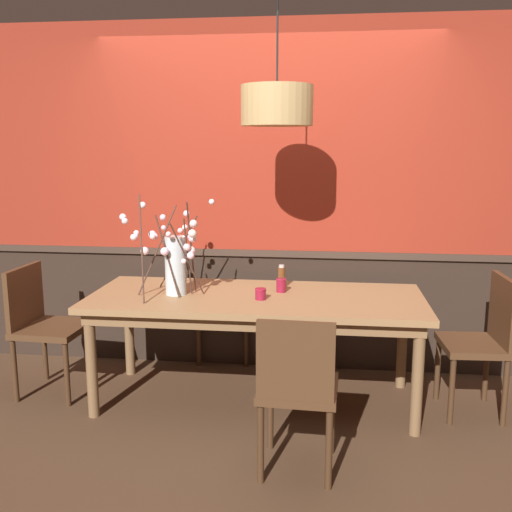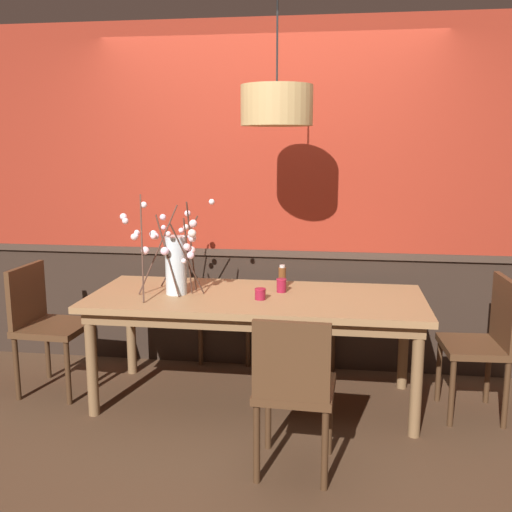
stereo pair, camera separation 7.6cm
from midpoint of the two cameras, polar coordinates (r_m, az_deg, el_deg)
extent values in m
plane|color=#4C3321|center=(4.10, -0.55, -13.91)|extent=(24.00, 24.00, 0.00)
cube|color=#2D2119|center=(4.61, 0.59, -5.24)|extent=(4.65, 0.12, 0.88)
cube|color=#3E2E24|center=(4.50, 0.59, 0.39)|extent=(4.65, 0.14, 0.05)
cube|color=maroon|center=(4.43, 0.63, 11.22)|extent=(4.65, 0.12, 1.73)
cube|color=#997047|center=(3.86, -0.56, -4.17)|extent=(2.19, 0.90, 0.04)
cube|color=brown|center=(3.88, -0.56, -5.05)|extent=(2.08, 0.79, 0.08)
cylinder|color=brown|center=(3.90, -16.32, -10.15)|extent=(0.07, 0.07, 0.70)
cylinder|color=brown|center=(3.64, 14.89, -11.61)|extent=(0.07, 0.07, 0.70)
cylinder|color=brown|center=(4.53, -12.76, -7.04)|extent=(0.07, 0.07, 0.70)
cylinder|color=brown|center=(4.31, 13.60, -8.01)|extent=(0.07, 0.07, 0.70)
cube|color=#4C301C|center=(4.71, -3.55, -4.81)|extent=(0.46, 0.42, 0.04)
cube|color=#4C301C|center=(4.83, -3.33, -1.54)|extent=(0.41, 0.06, 0.43)
cylinder|color=#412917|center=(4.61, -1.43, -8.23)|extent=(0.04, 0.04, 0.43)
cylinder|color=#412917|center=(4.65, -6.09, -8.10)|extent=(0.04, 0.04, 0.43)
cylinder|color=#412917|center=(4.92, -1.10, -6.98)|extent=(0.04, 0.04, 0.43)
cylinder|color=#412917|center=(4.96, -5.45, -6.87)|extent=(0.04, 0.04, 0.43)
cube|color=#4C301C|center=(3.16, 3.46, -12.78)|extent=(0.43, 0.43, 0.04)
cube|color=#4C301C|center=(2.90, 3.11, -10.21)|extent=(0.39, 0.05, 0.40)
cylinder|color=#412917|center=(3.44, 0.76, -15.07)|extent=(0.04, 0.04, 0.43)
cylinder|color=#412917|center=(3.41, 6.75, -15.39)|extent=(0.04, 0.04, 0.43)
cylinder|color=#412917|center=(3.13, -0.28, -17.87)|extent=(0.04, 0.04, 0.43)
cylinder|color=#412917|center=(3.09, 6.40, -18.27)|extent=(0.04, 0.04, 0.43)
cube|color=#4C301C|center=(4.01, 19.85, -8.22)|extent=(0.40, 0.45, 0.04)
cube|color=#4C301C|center=(3.99, 22.43, -4.91)|extent=(0.06, 0.41, 0.43)
cylinder|color=#412917|center=(3.88, 18.02, -12.47)|extent=(0.04, 0.04, 0.43)
cylinder|color=#412917|center=(4.21, 16.81, -10.54)|extent=(0.04, 0.04, 0.43)
cylinder|color=#412917|center=(3.97, 22.63, -12.25)|extent=(0.04, 0.04, 0.43)
cylinder|color=#412917|center=(4.30, 21.07, -10.39)|extent=(0.04, 0.04, 0.43)
cube|color=#4C301C|center=(4.32, -19.69, -6.69)|extent=(0.46, 0.47, 0.04)
cube|color=#4C301C|center=(4.36, -22.16, -3.61)|extent=(0.06, 0.43, 0.41)
cylinder|color=#412917|center=(4.47, -16.13, -9.16)|extent=(0.04, 0.04, 0.44)
cylinder|color=#412917|center=(4.15, -18.49, -10.90)|extent=(0.04, 0.04, 0.44)
cylinder|color=#412917|center=(4.64, -20.37, -8.68)|extent=(0.04, 0.04, 0.44)
cylinder|color=#412917|center=(4.33, -22.97, -10.28)|extent=(0.04, 0.04, 0.44)
cube|color=#4C301C|center=(4.65, 4.64, -4.84)|extent=(0.44, 0.44, 0.04)
cube|color=#4C301C|center=(4.79, 4.79, -1.58)|extent=(0.41, 0.04, 0.41)
cylinder|color=#412917|center=(4.54, 6.87, -8.49)|extent=(0.04, 0.04, 0.44)
cylinder|color=#412917|center=(4.56, 2.09, -8.35)|extent=(0.04, 0.04, 0.44)
cylinder|color=#412917|center=(4.90, 6.91, -7.04)|extent=(0.04, 0.04, 0.44)
cylinder|color=#412917|center=(4.91, 2.49, -6.92)|extent=(0.04, 0.04, 0.44)
cylinder|color=silver|center=(3.88, -8.41, -0.93)|extent=(0.14, 0.14, 0.39)
cylinder|color=silver|center=(3.92, -8.36, -3.04)|extent=(0.12, 0.12, 0.09)
cylinder|color=#472D23|center=(3.78, -7.30, -0.35)|extent=(0.18, 0.21, 0.50)
sphere|color=white|center=(3.77, -6.98, 0.05)|extent=(0.05, 0.05, 0.05)
sphere|color=#FECCD3|center=(3.64, -6.72, 3.15)|extent=(0.05, 0.05, 0.05)
sphere|color=#F5DCD1|center=(3.65, -6.82, 2.19)|extent=(0.05, 0.05, 0.05)
sphere|color=white|center=(3.77, -7.64, -0.51)|extent=(0.03, 0.03, 0.03)
cylinder|color=#472D23|center=(3.82, -6.90, 0.76)|extent=(0.02, 0.23, 0.62)
sphere|color=#FFD0D3|center=(3.81, -6.90, 0.55)|extent=(0.05, 0.05, 0.05)
sphere|color=white|center=(3.74, -4.93, 5.29)|extent=(0.04, 0.04, 0.04)
sphere|color=#FFD1E4|center=(3.83, -6.78, 1.79)|extent=(0.03, 0.03, 0.03)
cylinder|color=#472D23|center=(3.84, -11.67, 0.86)|extent=(0.13, 0.36, 0.65)
sphere|color=white|center=(3.80, -13.24, 3.32)|extent=(0.04, 0.04, 0.04)
sphere|color=silver|center=(3.84, -12.23, 1.90)|extent=(0.03, 0.03, 0.03)
sphere|color=white|center=(3.85, -12.16, 2.21)|extent=(0.04, 0.04, 0.04)
sphere|color=#FCD1E3|center=(3.83, -13.43, 3.72)|extent=(0.04, 0.04, 0.04)
sphere|color=#FCCEDA|center=(3.86, -11.37, 0.48)|extent=(0.05, 0.05, 0.05)
sphere|color=#FAD0D4|center=(3.84, -12.41, 1.80)|extent=(0.05, 0.05, 0.05)
cylinder|color=#472D23|center=(4.03, -8.12, 0.40)|extent=(0.28, 0.03, 0.51)
sphere|color=#F7CFDE|center=(4.11, -7.34, 4.13)|extent=(0.04, 0.04, 0.04)
sphere|color=#FFC6D3|center=(4.06, -7.94, 2.47)|extent=(0.04, 0.04, 0.04)
sphere|color=white|center=(4.07, -7.49, 2.79)|extent=(0.04, 0.04, 0.04)
cylinder|color=#472D23|center=(3.81, -7.24, -0.07)|extent=(0.02, 0.14, 0.52)
sphere|color=#FEC8E1|center=(3.74, -7.03, 1.87)|extent=(0.03, 0.03, 0.03)
sphere|color=#F5CEDE|center=(3.75, -6.82, 1.72)|extent=(0.05, 0.05, 0.05)
sphere|color=#F7CACF|center=(3.77, -7.34, 0.85)|extent=(0.05, 0.05, 0.05)
cylinder|color=#472D23|center=(3.81, -9.22, -0.02)|extent=(0.16, 0.05, 0.53)
sphere|color=#FBCED0|center=(3.73, -9.13, 2.11)|extent=(0.03, 0.03, 0.03)
sphere|color=#FFCCE5|center=(3.78, -9.48, 0.44)|extent=(0.05, 0.05, 0.05)
sphere|color=#FAC4D7|center=(3.72, -9.66, 3.73)|extent=(0.04, 0.04, 0.04)
sphere|color=#FDC6DA|center=(3.71, -9.59, 2.73)|extent=(0.03, 0.03, 0.03)
cylinder|color=#472D23|center=(3.97, -10.11, 0.66)|extent=(0.21, 0.29, 0.57)
sphere|color=#FFD0D9|center=(3.97, -10.60, 1.87)|extent=(0.04, 0.04, 0.04)
sphere|color=#FFC8D5|center=(4.00, -10.39, 1.88)|extent=(0.04, 0.04, 0.04)
sphere|color=white|center=(4.09, -11.54, 4.90)|extent=(0.04, 0.04, 0.04)
sphere|color=#F7CED9|center=(4.02, -10.62, 2.08)|extent=(0.05, 0.05, 0.05)
cylinder|color=maroon|center=(3.75, -0.13, -3.73)|extent=(0.07, 0.07, 0.07)
torus|color=#A81B37|center=(3.74, -0.13, -3.25)|extent=(0.07, 0.07, 0.01)
cylinder|color=silver|center=(3.75, -0.13, -3.89)|extent=(0.05, 0.05, 0.04)
cylinder|color=maroon|center=(3.93, 1.92, -2.88)|extent=(0.07, 0.07, 0.09)
torus|color=#A81B37|center=(3.92, 1.92, -2.28)|extent=(0.07, 0.07, 0.01)
cylinder|color=silver|center=(3.94, 1.92, -3.07)|extent=(0.05, 0.05, 0.05)
cylinder|color=brown|center=(4.05, 1.97, -2.11)|extent=(0.05, 0.05, 0.14)
cylinder|color=beige|center=(4.03, 1.98, -1.00)|extent=(0.04, 0.04, 0.02)
cylinder|color=tan|center=(3.68, 1.45, 14.47)|extent=(0.44, 0.44, 0.24)
sphere|color=#F9EAB7|center=(3.68, 1.45, 13.91)|extent=(0.14, 0.14, 0.14)
cylinder|color=black|center=(3.73, 1.48, 20.48)|extent=(0.01, 0.01, 0.54)
camera|label=1|loc=(0.04, -90.57, -0.11)|focal=40.96mm
camera|label=2|loc=(0.04, 89.43, 0.11)|focal=40.96mm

